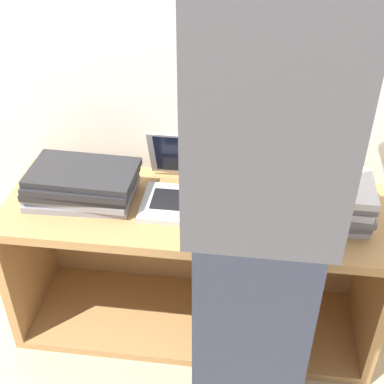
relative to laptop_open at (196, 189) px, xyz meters
name	(u,v)px	position (x,y,z in m)	size (l,w,h in m)	color
ground_plane	(187,366)	(0.00, -0.29, -0.65)	(12.00, 12.00, 0.00)	tan
wall_back	(207,9)	(0.00, 0.29, 0.55)	(8.00, 0.05, 2.40)	silver
cart	(196,258)	(0.00, 0.01, -0.35)	(1.38, 0.47, 0.60)	#A87A47
laptop_open	(196,189)	(0.00, 0.00, 0.00)	(0.38, 0.31, 0.23)	#B7B7BC
laptop_stack_left	(82,184)	(-0.41, -0.05, 0.02)	(0.40, 0.24, 0.13)	gray
laptop_stack_right	(314,199)	(0.41, -0.05, 0.03)	(0.39, 0.25, 0.15)	#B7B7BC
person	(262,220)	(0.23, -0.45, 0.24)	(0.40, 0.54, 1.76)	#2D3342
inventory_tag	(317,190)	(0.41, -0.11, 0.11)	(0.06, 0.02, 0.01)	red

